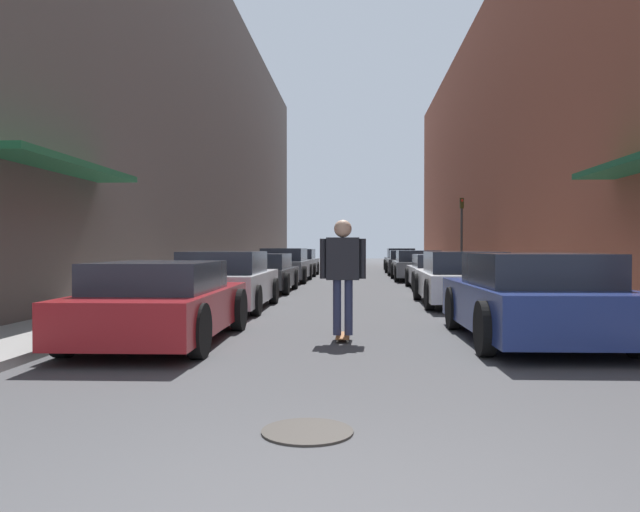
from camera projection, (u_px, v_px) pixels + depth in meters
ground at (353, 286)px, 22.13m from camera, size 106.88×106.88×0.00m
curb_strip_left at (245, 278)px, 27.26m from camera, size 1.80×48.58×0.12m
curb_strip_right at (464, 278)px, 26.70m from camera, size 1.80×48.58×0.12m
building_row_left at (180, 132)px, 27.33m from camera, size 4.90×48.58×12.93m
building_row_right at (533, 138)px, 26.43m from camera, size 4.90×48.58×12.07m
parked_car_left_0 at (162, 302)px, 9.12m from camera, size 1.92×4.28×1.19m
parked_car_left_1 at (226, 281)px, 14.04m from camera, size 1.98×4.42×1.30m
parked_car_left_2 at (264, 273)px, 19.47m from camera, size 1.85×4.20×1.19m
parked_car_left_3 at (285, 265)px, 25.18m from camera, size 1.95×4.76×1.35m
parked_car_left_4 at (298, 263)px, 30.41m from camera, size 1.91×3.95×1.31m
parked_car_right_0 at (533, 298)px, 9.20m from camera, size 2.09×4.33×1.31m
parked_car_right_1 at (462, 279)px, 15.05m from camera, size 2.07×4.44×1.29m
parked_car_right_2 at (439, 272)px, 20.79m from camera, size 1.99×4.29×1.16m
parked_car_right_3 at (417, 266)px, 26.18m from camera, size 2.08×4.46×1.26m
parked_car_right_4 at (407, 263)px, 32.01m from camera, size 2.08×4.85×1.23m
parked_car_right_5 at (400, 260)px, 37.04m from camera, size 1.87×4.05×1.32m
skateboarder at (343, 266)px, 9.40m from camera, size 0.70×0.78×1.81m
manhole_cover at (307, 431)px, 4.71m from camera, size 0.70×0.70×0.02m
traffic_light at (462, 228)px, 27.02m from camera, size 0.16×0.22×3.41m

